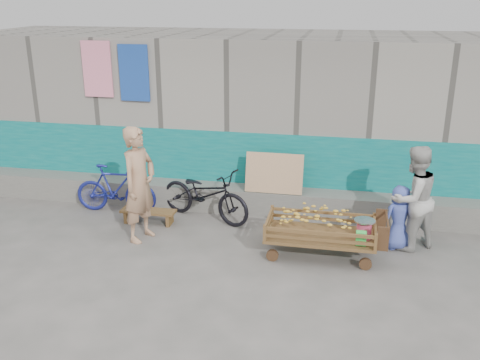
% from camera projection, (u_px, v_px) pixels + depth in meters
% --- Properties ---
extents(ground, '(80.00, 80.00, 0.00)m').
position_uv_depth(ground, '(230.00, 275.00, 7.51)').
color(ground, '#53524D').
rests_on(ground, ground).
extents(building_wall, '(12.00, 3.50, 3.00)m').
position_uv_depth(building_wall, '(273.00, 113.00, 10.77)').
color(building_wall, gray).
rests_on(building_wall, ground).
extents(banana_cart, '(1.77, 0.81, 0.75)m').
position_uv_depth(banana_cart, '(319.00, 225.00, 7.90)').
color(banana_cart, brown).
rests_on(banana_cart, ground).
extents(bench, '(0.94, 0.28, 0.24)m').
position_uv_depth(bench, '(149.00, 213.00, 9.17)').
color(bench, brown).
rests_on(bench, ground).
extents(vendor_man, '(0.62, 0.77, 1.85)m').
position_uv_depth(vendor_man, '(139.00, 184.00, 8.34)').
color(vendor_man, tan).
rests_on(vendor_man, ground).
extents(woman, '(1.01, 0.98, 1.64)m').
position_uv_depth(woman, '(413.00, 198.00, 8.06)').
color(woman, '#BBBAB4').
rests_on(woman, ground).
extents(child, '(0.59, 0.53, 1.02)m').
position_uv_depth(child, '(399.00, 217.00, 8.16)').
color(child, '#495BB8').
rests_on(child, ground).
extents(bicycle_dark, '(1.87, 1.19, 0.93)m').
position_uv_depth(bicycle_dark, '(205.00, 194.00, 9.23)').
color(bicycle_dark, black).
rests_on(bicycle_dark, ground).
extents(bicycle_blue, '(1.50, 0.49, 0.89)m').
position_uv_depth(bicycle_blue, '(116.00, 189.00, 9.54)').
color(bicycle_blue, navy).
rests_on(bicycle_blue, ground).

